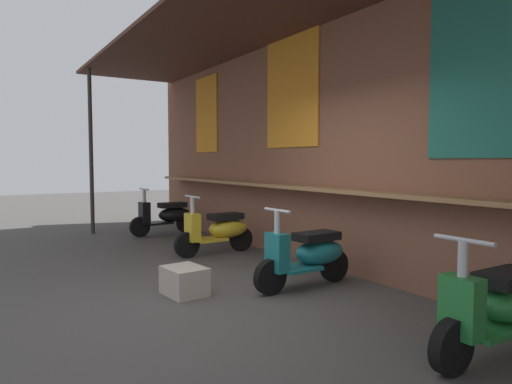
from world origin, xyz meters
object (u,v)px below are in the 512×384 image
Objects in this scene: scooter_yellow at (219,230)px; scooter_green at (499,307)px; scooter_black at (167,216)px; merchandise_crate at (185,281)px; scooter_teal at (309,255)px.

scooter_yellow is 4.65m from scooter_green.
scooter_black is 2.33m from scooter_yellow.
scooter_yellow is 2.33m from merchandise_crate.
scooter_black is 4.41m from merchandise_crate.
scooter_black is 6.98m from scooter_green.
scooter_black is 1.00× the size of scooter_green.
scooter_black is at bearing -92.82° from scooter_teal.
scooter_yellow is 2.33m from scooter_teal.
scooter_teal is at bearing 87.63° from scooter_yellow.
scooter_green is at bearing 87.63° from scooter_yellow.
merchandise_crate is (4.17, -1.40, -0.23)m from scooter_black.
scooter_green is at bearing 87.18° from scooter_teal.
merchandise_crate is at bearing -63.81° from scooter_green.
scooter_black is 1.00× the size of scooter_yellow.
scooter_black is at bearing -92.37° from scooter_yellow.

